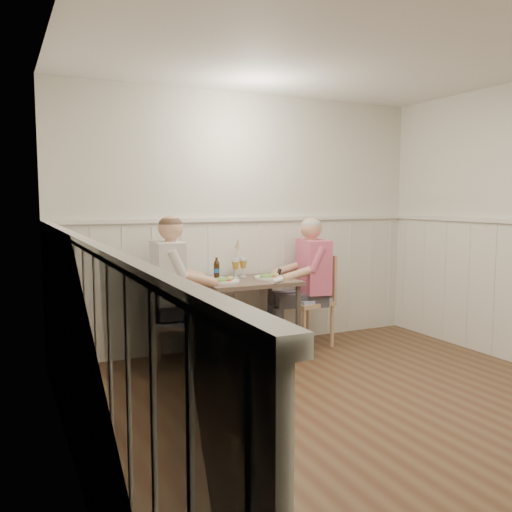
# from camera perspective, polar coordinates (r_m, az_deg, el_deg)

# --- Properties ---
(ground_plane) EXTENTS (4.50, 4.50, 0.00)m
(ground_plane) POSITION_cam_1_polar(r_m,az_deg,el_deg) (4.01, 13.09, -16.55)
(ground_plane) COLOR #4C2E1C
(room_shell) EXTENTS (4.04, 4.54, 2.60)m
(room_shell) POSITION_cam_1_polar(r_m,az_deg,el_deg) (3.70, 13.64, 5.71)
(room_shell) COLOR silver
(room_shell) RESTS_ON ground
(wainscot) EXTENTS (4.00, 4.49, 1.34)m
(wainscot) POSITION_cam_1_polar(r_m,az_deg,el_deg) (4.34, 7.63, -5.17)
(wainscot) COLOR silver
(wainscot) RESTS_ON ground
(dining_table) EXTENTS (0.90, 0.70, 0.75)m
(dining_table) POSITION_cam_1_polar(r_m,az_deg,el_deg) (5.26, -0.94, -3.62)
(dining_table) COLOR #4E423C
(dining_table) RESTS_ON ground
(chair_right) EXTENTS (0.53, 0.53, 0.95)m
(chair_right) POSITION_cam_1_polar(r_m,az_deg,el_deg) (5.69, 5.74, -4.26)
(chair_right) COLOR tan
(chair_right) RESTS_ON ground
(chair_left) EXTENTS (0.49, 0.49, 0.79)m
(chair_left) POSITION_cam_1_polar(r_m,az_deg,el_deg) (5.04, -9.06, -6.67)
(chair_left) COLOR tan
(chair_left) RESTS_ON ground
(man_in_pink) EXTENTS (0.68, 0.49, 1.37)m
(man_in_pink) POSITION_cam_1_polar(r_m,az_deg,el_deg) (5.62, 5.64, -3.79)
(man_in_pink) COLOR #3F3F47
(man_in_pink) RESTS_ON ground
(diner_cream) EXTENTS (0.67, 0.47, 1.41)m
(diner_cream) POSITION_cam_1_polar(r_m,az_deg,el_deg) (5.03, -8.72, -4.80)
(diner_cream) COLOR #3F3F47
(diner_cream) RESTS_ON ground
(plate_man) EXTENTS (0.30, 0.30, 0.07)m
(plate_man) POSITION_cam_1_polar(r_m,az_deg,el_deg) (5.32, 1.34, -2.13)
(plate_man) COLOR white
(plate_man) RESTS_ON dining_table
(plate_diner) EXTENTS (0.29, 0.29, 0.07)m
(plate_diner) POSITION_cam_1_polar(r_m,az_deg,el_deg) (5.08, -3.48, -2.54)
(plate_diner) COLOR white
(plate_diner) RESTS_ON dining_table
(beer_glass_a) EXTENTS (0.08, 0.08, 0.20)m
(beer_glass_a) POSITION_cam_1_polar(r_m,az_deg,el_deg) (5.42, -1.37, -0.82)
(beer_glass_a) COLOR silver
(beer_glass_a) RESTS_ON dining_table
(beer_glass_b) EXTENTS (0.08, 0.08, 0.19)m
(beer_glass_b) POSITION_cam_1_polar(r_m,az_deg,el_deg) (5.35, -2.18, -0.93)
(beer_glass_b) COLOR silver
(beer_glass_b) RESTS_ON dining_table
(beer_bottle) EXTENTS (0.06, 0.06, 0.21)m
(beer_bottle) POSITION_cam_1_polar(r_m,az_deg,el_deg) (5.31, -4.17, -1.40)
(beer_bottle) COLOR black
(beer_bottle) RESTS_ON dining_table
(rolled_napkin) EXTENTS (0.17, 0.14, 0.04)m
(rolled_napkin) POSITION_cam_1_polar(r_m,az_deg,el_deg) (5.05, 2.24, -2.61)
(rolled_napkin) COLOR white
(rolled_napkin) RESTS_ON dining_table
(grass_vase) EXTENTS (0.05, 0.05, 0.40)m
(grass_vase) POSITION_cam_1_polar(r_m,az_deg,el_deg) (5.43, -2.22, -0.31)
(grass_vase) COLOR silver
(grass_vase) RESTS_ON dining_table
(gingham_mat) EXTENTS (0.32, 0.28, 0.01)m
(gingham_mat) POSITION_cam_1_polar(r_m,az_deg,el_deg) (5.32, -4.61, -2.37)
(gingham_mat) COLOR #4C6BAC
(gingham_mat) RESTS_ON dining_table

